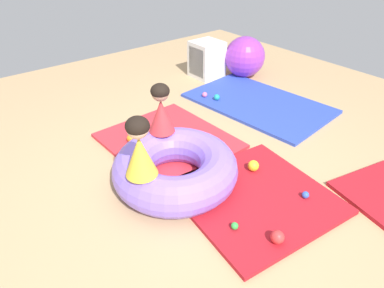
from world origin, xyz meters
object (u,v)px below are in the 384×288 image
Objects in this scene: play_ball_red at (277,237)px; play_ball_teal at (217,97)px; inflatable_cushion at (175,168)px; child_in_yellow at (140,148)px; play_ball_green at (235,226)px; child_in_red at (161,109)px; play_ball_pink at (205,95)px; play_ball_yellow at (253,166)px; exercise_ball_large at (245,57)px; play_ball_blue at (305,195)px; play_ball_orange at (131,138)px; storage_cube at (205,60)px.

play_ball_red is 2.52m from play_ball_teal.
play_ball_teal is at bearing 125.48° from inflatable_cushion.
child_in_yellow reaches higher than play_ball_green.
play_ball_pink is (-0.85, 1.29, -0.52)m from child_in_red.
play_ball_yellow reaches higher than play_ball_pink.
inflatable_cushion is 2.22× the size of child_in_yellow.
play_ball_red is at bearing 27.57° from play_ball_green.
play_ball_yellow is at bearing -129.56° from child_in_red.
play_ball_teal is 1.13m from exercise_ball_large.
play_ball_red reaches higher than play_ball_blue.
child_in_red reaches higher than exercise_ball_large.
play_ball_blue is (-0.17, 0.59, -0.02)m from play_ball_red.
play_ball_green is (1.65, -0.01, -0.02)m from play_ball_orange.
play_ball_pink is at bearing -75.04° from exercise_ball_large.
play_ball_blue is 0.58× the size of play_ball_yellow.
exercise_ball_large is (-1.60, 2.88, -0.30)m from child_in_yellow.
child_in_yellow is 0.98m from play_ball_green.
inflatable_cushion is 0.78m from play_ball_yellow.
inflatable_cushion is at bearing -117.55° from play_ball_yellow.
inflatable_cushion is at bearing 179.93° from play_ball_green.
inflatable_cushion is 1.19m from play_ball_blue.
play_ball_orange is at bearing -175.81° from play_ball_red.
storage_cube is (-1.89, 1.98, 0.10)m from inflatable_cushion.
play_ball_pink reaches higher than play_ball_blue.
child_in_red is 6.98× the size of play_ball_pink.
child_in_red is 7.90× the size of play_ball_blue.
inflatable_cushion is at bearing -54.52° from play_ball_teal.
play_ball_red is 1.29× the size of play_ball_teal.
play_ball_pink is at bearing 151.57° from play_ball_red.
play_ball_orange is (-0.47, -0.11, -0.51)m from child_in_red.
play_ball_orange is 2.23m from storage_cube.
child_in_red is 6.03× the size of play_ball_teal.
play_ball_red is at bearing 14.88° from child_in_yellow.
play_ball_orange is at bearing -150.94° from play_ball_yellow.
inflatable_cushion reaches higher than play_ball_blue.
play_ball_blue is (0.92, 0.75, -0.11)m from inflatable_cushion.
child_in_red is at bearing -64.28° from exercise_ball_large.
play_ball_red is 1.49× the size of play_ball_pink.
play_ball_yellow is (-0.74, 0.53, 0.00)m from play_ball_red.
storage_cube reaches higher than play_ball_teal.
child_in_red is at bearing -56.59° from play_ball_pink.
inflatable_cushion reaches higher than play_ball_pink.
play_ball_teal is 0.99m from storage_cube.
play_ball_red is at bearing -165.45° from child_in_red.
child_in_yellow is at bearing -150.97° from play_ball_green.
inflatable_cushion is at bearing -140.91° from play_ball_blue.
play_ball_teal is at bearing 141.31° from play_ball_green.
inflatable_cushion reaches higher than play_ball_yellow.
inflatable_cushion is 0.86m from play_ball_orange.
play_ball_blue is at bearing 80.30° from play_ball_green.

